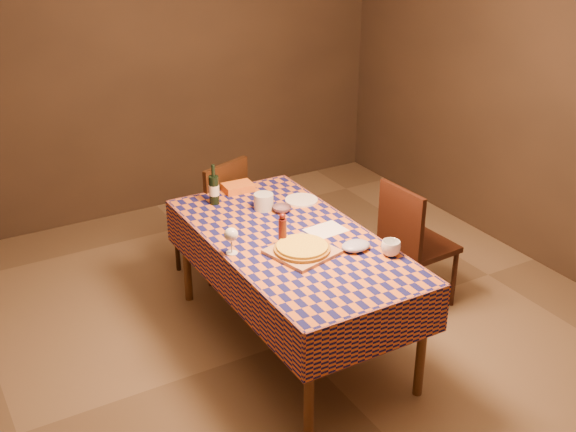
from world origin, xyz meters
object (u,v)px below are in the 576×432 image
Objects in this scene: cutting_board at (302,252)px; wine_bottle at (214,189)px; dining_table at (292,249)px; bowl at (282,209)px; chair_right at (412,240)px; chair_far at (216,211)px; white_plate at (301,200)px; pizza at (302,248)px.

cutting_board is 0.93m from wine_bottle.
wine_bottle is at bearing 105.38° from dining_table.
bowl is 0.94m from chair_right.
bowl is 0.78m from chair_far.
chair_far is at bearing 91.25° from dining_table.
cutting_board is 1.31m from chair_far.
bowl reaches higher than cutting_board.
white_plate is 0.24× the size of chair_far.
wine_bottle is 1.25× the size of white_plate.
pizza is 1.54× the size of white_plate.
dining_table is 1.10m from chair_far.
pizza is 0.37× the size of chair_far.
pizza is 0.60m from bowl.
pizza is at bearing -169.49° from chair_right.
pizza is 1.23× the size of wine_bottle.
bowl is at bearing 72.04° from pizza.
cutting_board is at bearing -80.91° from wine_bottle.
dining_table is at bearing -74.62° from wine_bottle.
cutting_board is at bearing 63.43° from pizza.
dining_table is 0.57m from white_plate.
wine_bottle is (-0.15, 0.91, 0.09)m from cutting_board.
white_plate is at bearing 142.40° from chair_right.
bowl is 0.55× the size of white_plate.
chair_right is (0.97, -1.10, 0.00)m from chair_far.
cutting_board is at bearing -107.96° from bowl.
chair_right is at bearing -37.60° from white_plate.
chair_far reaches higher than cutting_board.
pizza is 1.05m from chair_right.
white_plate is at bearing -60.23° from chair_far.
wine_bottle is 1.40m from chair_right.
chair_right is (0.99, 0.18, -0.26)m from cutting_board.
chair_right is at bearing 10.51° from cutting_board.
bowl is 0.13× the size of chair_right.
white_plate is (0.20, 0.08, -0.01)m from bowl.
pizza is at bearing -120.71° from white_plate.
dining_table is 14.81× the size of bowl.
wine_bottle is 0.30× the size of chair_far.
chair_right reaches higher than bowl.
cutting_board is at bearing -91.15° from chair_far.
chair_far is 1.47m from chair_right.
chair_right is (0.99, 0.18, -0.28)m from pizza.
cutting_board reaches higher than white_plate.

